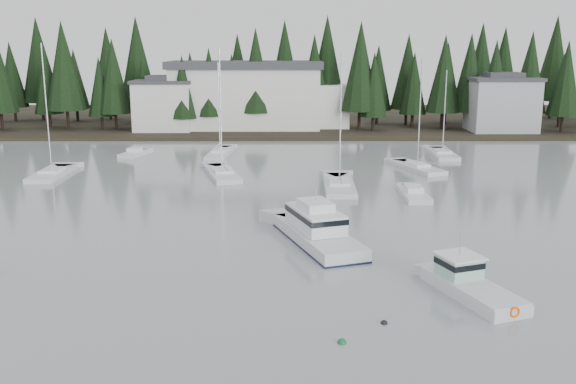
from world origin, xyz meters
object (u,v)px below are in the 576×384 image
Objects in this scene: sailboat_6 at (52,175)px; sailboat_8 at (417,169)px; sailboat_5 at (339,187)px; runabout_3 at (135,155)px; runabout_1 at (413,195)px; house_west at (164,104)px; harbor_inn at (258,96)px; house_east_a at (502,103)px; sailboat_2 at (442,155)px; sailboat_0 at (220,154)px; cabin_cruiser_center at (317,233)px; lobster_boat_teal at (469,287)px; sailboat_3 at (222,175)px.

sailboat_8 is (40.63, 3.50, -0.00)m from sailboat_6.
sailboat_6 is (-30.92, 6.03, 0.01)m from sailboat_5.
runabout_1 is at bearing -110.08° from runabout_3.
runabout_3 is (-31.58, 23.10, 0.00)m from runabout_1.
harbor_inn reaches higher than house_west.
house_east_a is 0.78× the size of sailboat_8.
sailboat_5 is at bearing -111.49° from runabout_3.
sailboat_5 is (-14.83, -19.01, 0.01)m from sailboat_2.
runabout_1 is at bearing 147.70° from sailboat_8.
house_west reaches higher than runabout_1.
sailboat_0 is 1.80× the size of runabout_1.
sailboat_0 is 1.08× the size of sailboat_2.
runabout_1 is at bearing -135.51° from sailboat_0.
harbor_inn is 2.01× the size of sailboat_6.
lobster_boat_teal is at bearing -159.60° from cabin_cruiser_center.
house_west is at bearing 35.15° from runabout_1.
house_east_a is (54.00, -1.00, 0.25)m from house_west.
runabout_3 is at bearing -159.03° from house_east_a.
harbor_inn reaches higher than cabin_cruiser_center.
harbor_inn is 43.88m from sailboat_6.
harbor_inn is at bearing 45.70° from sailboat_2.
sailboat_5 is at bearing -58.50° from house_west.
cabin_cruiser_center is at bearing -118.91° from house_east_a.
sailboat_2 is at bearing -79.53° from sailboat_3.
sailboat_3 is (1.60, -13.54, 0.01)m from sailboat_0.
sailboat_6 reaches higher than sailboat_0.
sailboat_2 is 30.10m from sailboat_3.
house_east_a reaches higher than cabin_cruiser_center.
sailboat_6 is at bearing 80.52° from sailboat_5.
sailboat_3 reaches higher than sailboat_2.
house_east_a is at bearing -52.09° from sailboat_8.
sailboat_0 is at bearing -62.45° from house_west.
sailboat_3 is at bearing 6.88° from lobster_boat_teal.
sailboat_3 is (-2.36, -38.13, -5.70)m from harbor_inn.
cabin_cruiser_center is at bearing 19.21° from lobster_boat_teal.
sailboat_6 reaches higher than house_west.
runabout_3 is at bearing 53.66° from runabout_1.
sailboat_5 reaches higher than house_east_a.
sailboat_8 is at bearing 152.73° from sailboat_2.
cabin_cruiser_center is 41.32m from sailboat_2.
sailboat_6 is at bearing 106.95° from sailboat_2.
lobster_boat_teal is (8.22, -10.03, -0.23)m from cabin_cruiser_center.
sailboat_3 is 18.59m from sailboat_6.
runabout_1 is (-8.15, -22.94, 0.07)m from sailboat_2.
sailboat_5 is 0.95× the size of sailboat_6.
runabout_3 is at bearing 90.87° from sailboat_2.
sailboat_5 is at bearing -28.51° from cabin_cruiser_center.
cabin_cruiser_center is 36.93m from sailboat_6.
sailboat_8 is 13.80m from runabout_1.
house_east_a is at bearing -39.43° from lobster_boat_teal.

